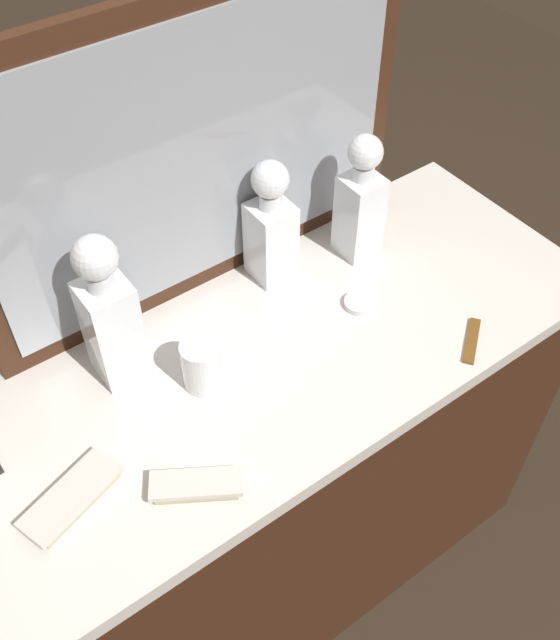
# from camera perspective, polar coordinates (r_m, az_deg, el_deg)

# --- Properties ---
(ground_plane) EXTENTS (6.00, 6.00, 0.00)m
(ground_plane) POSITION_cam_1_polar(r_m,az_deg,el_deg) (2.12, -0.00, -18.00)
(ground_plane) COLOR #2D2319
(dresser) EXTENTS (1.28, 0.51, 0.89)m
(dresser) POSITION_cam_1_polar(r_m,az_deg,el_deg) (1.72, -0.00, -11.84)
(dresser) COLOR #381E11
(dresser) RESTS_ON ground_plane
(dresser_mirror) EXTENTS (0.87, 0.03, 0.58)m
(dresser_mirror) POSITION_cam_1_polar(r_m,az_deg,el_deg) (1.32, -6.30, 12.54)
(dresser_mirror) COLOR #381E11
(dresser_mirror) RESTS_ON dresser
(crystal_decanter_rear) EXTENTS (0.08, 0.08, 0.28)m
(crystal_decanter_rear) POSITION_cam_1_polar(r_m,az_deg,el_deg) (1.49, 6.18, 8.59)
(crystal_decanter_rear) COLOR white
(crystal_decanter_rear) RESTS_ON dresser
(crystal_decanter_far_right) EXTENTS (0.08, 0.08, 0.31)m
(crystal_decanter_far_right) POSITION_cam_1_polar(r_m,az_deg,el_deg) (1.27, -12.91, -0.21)
(crystal_decanter_far_right) COLOR white
(crystal_decanter_far_right) RESTS_ON dresser
(crystal_decanter_right) EXTENTS (0.08, 0.08, 0.27)m
(crystal_decanter_right) POSITION_cam_1_polar(r_m,az_deg,el_deg) (1.43, -0.71, 6.78)
(crystal_decanter_right) COLOR white
(crystal_decanter_right) RESTS_ON dresser
(crystal_tumbler_left) EXTENTS (0.07, 0.07, 0.10)m
(crystal_tumbler_left) POSITION_cam_1_polar(r_m,az_deg,el_deg) (1.29, -6.04, -3.55)
(crystal_tumbler_left) COLOR white
(crystal_tumbler_left) RESTS_ON dresser
(silver_brush_center) EXTENTS (0.18, 0.11, 0.02)m
(silver_brush_center) POSITION_cam_1_polar(r_m,az_deg,el_deg) (1.22, -15.77, -13.05)
(silver_brush_center) COLOR #B7A88C
(silver_brush_center) RESTS_ON dresser
(silver_brush_left) EXTENTS (0.15, 0.12, 0.02)m
(silver_brush_left) POSITION_cam_1_polar(r_m,az_deg,el_deg) (1.19, -6.49, -12.56)
(silver_brush_left) COLOR #B7A88C
(silver_brush_left) RESTS_ON dresser
(porcelain_dish) EXTENTS (0.06, 0.06, 0.01)m
(porcelain_dish) POSITION_cam_1_polar(r_m,az_deg,el_deg) (1.44, 6.08, 1.34)
(porcelain_dish) COLOR silver
(porcelain_dish) RESTS_ON dresser
(tortoiseshell_comb) EXTENTS (0.10, 0.08, 0.01)m
(tortoiseshell_comb) POSITION_cam_1_polar(r_m,az_deg,el_deg) (1.42, 14.58, -1.56)
(tortoiseshell_comb) COLOR brown
(tortoiseshell_comb) RESTS_ON dresser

